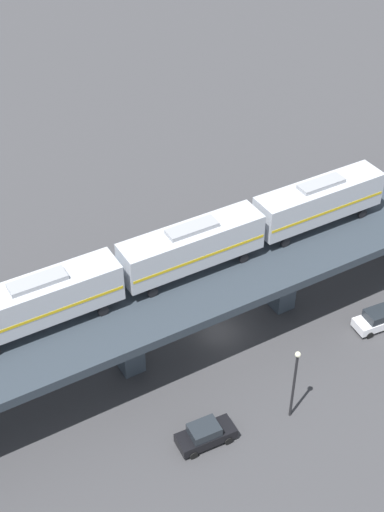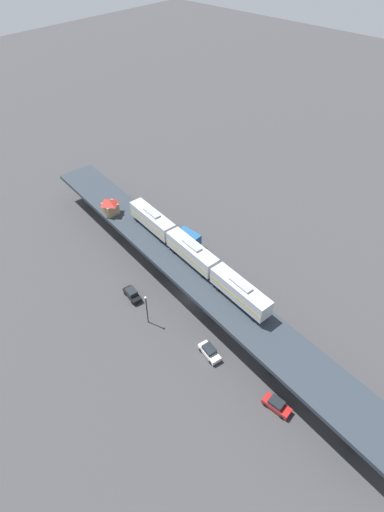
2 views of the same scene
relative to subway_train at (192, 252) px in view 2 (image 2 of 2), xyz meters
name	(u,v)px [view 2 (image 2 of 2)]	position (x,y,z in m)	size (l,w,h in m)	color
ground_plane	(193,295)	(1.65, 1.73, -9.23)	(400.00, 400.00, 0.00)	#38383A
elevated_viaduct	(192,274)	(1.63, 1.57, -3.46)	(20.84, 92.29, 6.69)	#283039
subway_train	(192,252)	(0.00, 0.00, 0.00)	(7.84, 37.24, 4.45)	#ADB2BA
signal_hut	(110,206)	(0.66, -23.13, -0.74)	(3.63, 3.63, 3.40)	#8C7251
street_car_white	(209,352)	(9.66, 12.93, -8.29)	(2.78, 4.70, 1.89)	silver
street_car_black	(132,294)	(9.96, -6.49, -8.29)	(2.65, 4.67, 1.89)	black
street_car_red	(277,405)	(9.88, 26.57, -8.29)	(2.04, 4.45, 1.89)	#AD1E1E
delivery_truck	(186,236)	(-8.97, -10.01, -7.47)	(2.46, 7.23, 3.20)	#333338
street_lamp	(147,308)	(11.99, 0.22, -5.12)	(0.44, 0.44, 6.94)	black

